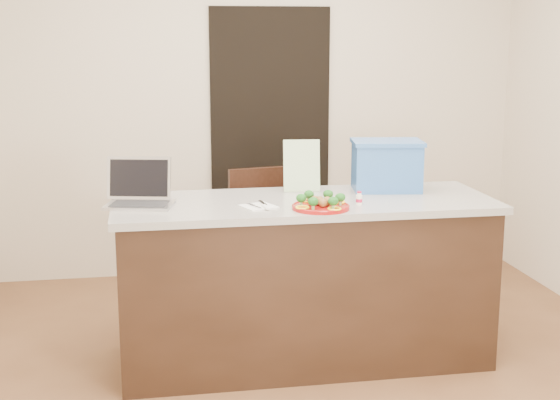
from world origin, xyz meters
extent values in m
plane|color=brown|center=(0.00, 0.00, 0.00)|extent=(4.00, 4.00, 0.00)
plane|color=beige|center=(0.00, 2.00, 1.35)|extent=(4.00, 0.00, 4.00)
plane|color=beige|center=(0.00, -2.00, 1.35)|extent=(4.00, 0.00, 4.00)
cube|color=black|center=(0.10, 1.98, 1.00)|extent=(0.90, 0.02, 2.00)
cube|color=black|center=(0.00, 0.25, 0.44)|extent=(2.00, 0.70, 0.88)
cube|color=beige|center=(0.00, 0.25, 0.90)|extent=(2.06, 0.76, 0.04)
cylinder|color=maroon|center=(0.04, 0.02, 0.93)|extent=(0.30, 0.30, 0.02)
torus|color=maroon|center=(0.04, 0.02, 0.94)|extent=(0.30, 0.30, 0.01)
sphere|color=brown|center=(0.04, 0.02, 0.96)|extent=(0.04, 0.04, 0.04)
sphere|color=brown|center=(0.04, -0.02, 0.96)|extent=(0.04, 0.04, 0.04)
sphere|color=brown|center=(0.07, 0.00, 0.96)|extent=(0.04, 0.04, 0.04)
sphere|color=brown|center=(0.07, 0.03, 0.96)|extent=(0.04, 0.04, 0.04)
sphere|color=brown|center=(0.05, 0.05, 0.96)|extent=(0.04, 0.04, 0.04)
sphere|color=brown|center=(0.01, 0.05, 0.96)|extent=(0.04, 0.04, 0.04)
sphere|color=brown|center=(0.00, 0.02, 0.96)|extent=(0.04, 0.04, 0.04)
ellipsoid|color=#134914|center=(-0.01, 0.11, 0.98)|extent=(0.05, 0.05, 0.04)
ellipsoid|color=#134914|center=(-0.06, 0.03, 0.98)|extent=(0.05, 0.05, 0.04)
ellipsoid|color=#134914|center=(-0.02, -0.07, 0.98)|extent=(0.05, 0.05, 0.04)
ellipsoid|color=#134914|center=(0.08, -0.07, 0.98)|extent=(0.05, 0.05, 0.04)
ellipsoid|color=#134914|center=(0.14, 0.01, 0.98)|extent=(0.05, 0.05, 0.04)
ellipsoid|color=#134914|center=(0.10, 0.10, 0.98)|extent=(0.05, 0.05, 0.04)
torus|color=yellow|center=(-0.01, 0.12, 0.94)|extent=(0.07, 0.07, 0.01)
torus|color=yellow|center=(-0.07, -0.03, 0.94)|extent=(0.07, 0.07, 0.01)
torus|color=yellow|center=(0.08, -0.09, 0.94)|extent=(0.07, 0.07, 0.01)
torus|color=yellow|center=(0.14, 0.06, 0.94)|extent=(0.07, 0.07, 0.01)
cube|color=silver|center=(-0.27, 0.11, 0.92)|extent=(0.21, 0.21, 0.01)
cube|color=silver|center=(-0.29, 0.09, 0.93)|extent=(0.05, 0.10, 0.00)
cube|color=silver|center=(-0.29, 0.15, 0.93)|extent=(0.04, 0.05, 0.00)
cube|color=white|center=(-0.24, 0.06, 0.93)|extent=(0.03, 0.10, 0.01)
cube|color=silver|center=(-0.24, 0.17, 0.93)|extent=(0.03, 0.12, 0.00)
cylinder|color=white|center=(0.26, 0.08, 0.95)|extent=(0.03, 0.03, 0.05)
cylinder|color=white|center=(0.26, 0.08, 0.98)|extent=(0.02, 0.02, 0.01)
cylinder|color=#C1143D|center=(0.26, 0.08, 0.99)|extent=(0.02, 0.02, 0.01)
cylinder|color=#C1143D|center=(0.26, 0.08, 0.94)|extent=(0.03, 0.03, 0.02)
cube|color=#B5B4B9|center=(-0.88, 0.24, 0.93)|extent=(0.39, 0.31, 0.02)
cube|color=#B5B4B9|center=(-0.88, 0.36, 1.05)|extent=(0.35, 0.14, 0.23)
cube|color=black|center=(-0.88, 0.36, 1.05)|extent=(0.31, 0.11, 0.19)
cube|color=black|center=(-0.88, 0.23, 0.94)|extent=(0.32, 0.23, 0.00)
cube|color=white|center=(0.03, 0.48, 1.07)|extent=(0.21, 0.06, 0.29)
cube|color=#2E5FA9|center=(0.52, 0.44, 1.05)|extent=(0.41, 0.32, 0.27)
cube|color=#2E5FA9|center=(0.52, 0.44, 1.20)|extent=(0.43, 0.34, 0.02)
cube|color=black|center=(-0.10, 1.03, 0.44)|extent=(0.48, 0.48, 0.04)
cube|color=black|center=(-0.10, 1.21, 0.70)|extent=(0.41, 0.11, 0.47)
cylinder|color=black|center=(-0.28, 0.85, 0.22)|extent=(0.04, 0.04, 0.44)
cylinder|color=black|center=(0.07, 0.85, 0.22)|extent=(0.04, 0.04, 0.44)
cylinder|color=black|center=(-0.28, 1.20, 0.22)|extent=(0.04, 0.04, 0.44)
cylinder|color=black|center=(0.07, 1.20, 0.22)|extent=(0.04, 0.04, 0.44)
camera|label=1|loc=(-0.85, -3.79, 1.80)|focal=50.00mm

